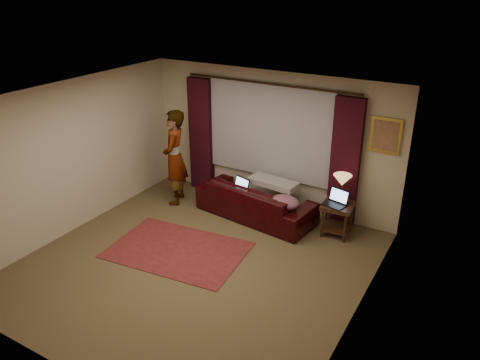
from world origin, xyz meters
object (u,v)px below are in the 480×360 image
at_px(person, 175,158).
at_px(laptop_table, 335,198).
at_px(sofa, 256,195).
at_px(laptop_sofa, 237,186).
at_px(tiffany_lamp, 342,189).
at_px(end_table, 337,219).

bearing_deg(person, laptop_table, 70.84).
bearing_deg(person, sofa, 73.71).
bearing_deg(laptop_sofa, tiffany_lamp, 27.60).
xyz_separation_m(tiffany_lamp, laptop_table, (-0.05, -0.17, -0.12)).
height_order(tiffany_lamp, person, person).
xyz_separation_m(end_table, person, (-3.17, -0.35, 0.64)).
bearing_deg(tiffany_lamp, laptop_table, -104.87).
height_order(laptop_sofa, end_table, laptop_sofa).
relative_size(laptop_sofa, end_table, 0.67).
relative_size(sofa, person, 1.19).
distance_m(sofa, tiffany_lamp, 1.58).
bearing_deg(laptop_sofa, person, -156.69).
relative_size(laptop_sofa, tiffany_lamp, 0.78).
bearing_deg(sofa, person, 15.02).
relative_size(laptop_sofa, person, 0.21).
height_order(end_table, laptop_table, laptop_table).
distance_m(end_table, laptop_table, 0.44).
xyz_separation_m(laptop_table, person, (-3.13, -0.27, 0.21)).
xyz_separation_m(sofa, person, (-1.65, -0.23, 0.48)).
relative_size(laptop_table, person, 0.21).
xyz_separation_m(laptop_sofa, laptop_table, (1.82, 0.15, 0.14)).
xyz_separation_m(sofa, tiffany_lamp, (1.52, 0.22, 0.39)).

